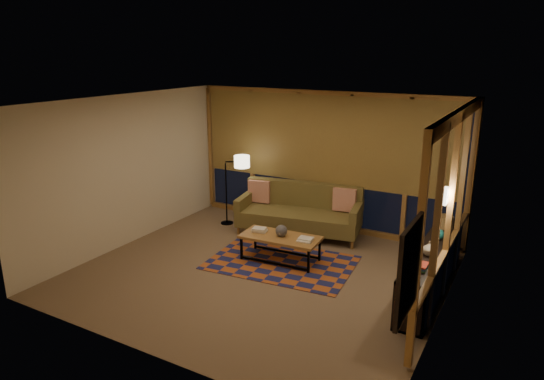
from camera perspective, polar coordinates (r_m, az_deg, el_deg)
The scene contains 21 objects.
floor at distance 7.86m, azimuth -1.38°, elevation -9.67°, with size 5.50×5.00×0.01m, color #7C664F.
ceiling at distance 7.12m, azimuth -1.53°, elevation 10.30°, with size 5.50×5.00×0.01m, color silver.
walls at distance 7.38m, azimuth -1.45°, elevation -0.19°, with size 5.51×5.01×2.70m.
window_wall_back at distance 9.48m, azimuth 6.08°, elevation 3.42°, with size 5.30×0.16×2.60m, color #AC813A, non-canonical shape.
window_wall_right at distance 7.06m, azimuth 20.27°, elevation -1.98°, with size 0.16×3.70×2.60m, color #AC813A, non-canonical shape.
wall_art at distance 4.76m, azimuth 15.69°, elevation -9.03°, with size 0.06×0.74×0.94m, color red, non-canonical shape.
wall_sconce at distance 6.87m, azimuth 19.73°, elevation -0.67°, with size 0.12×0.18×0.22m, color beige, non-canonical shape.
sofa at distance 9.26m, azimuth 3.21°, elevation -2.48°, with size 2.30×0.93×0.94m, color brown, non-canonical shape.
pillow_left at distance 9.68m, azimuth -1.47°, elevation -0.25°, with size 0.44×0.15×0.44m, color red, non-canonical shape.
pillow_right at distance 9.24m, azimuth 8.54°, elevation -1.27°, with size 0.43×0.14×0.43m, color red, non-canonical shape.
area_rug at distance 8.19m, azimuth 1.10°, elevation -8.52°, with size 2.35×1.57×0.01m, color #AD5421.
coffee_table at distance 8.19m, azimuth 1.00°, elevation -6.88°, with size 1.32×0.61×0.44m, color #AC813A, non-canonical shape.
book_stack_a at distance 8.28m, azimuth -1.49°, elevation -4.68°, with size 0.26×0.21×0.08m, color silver, non-canonical shape.
book_stack_b at distance 7.93m, azimuth 3.95°, elevation -5.81°, with size 0.25×0.19×0.05m, color silver, non-canonical shape.
ceramic_pot at distance 8.08m, azimuth 1.11°, elevation -4.78°, with size 0.20×0.20×0.20m, color black.
floor_lamp at distance 9.80m, azimuth -5.42°, elevation -0.00°, with size 0.47×0.31×1.42m, color black, non-canonical shape.
bookshelf at distance 7.57m, azimuth 18.28°, elevation -8.75°, with size 0.40×2.75×0.69m, color black, non-canonical shape.
basket at distance 8.24m, azimuth 19.67°, elevation -3.54°, with size 0.26×0.26×0.19m, color olive.
teal_bowl at distance 7.71m, azimuth 19.05°, elevation -4.95°, with size 0.16×0.16×0.16m, color #20807C.
vase at distance 7.09m, azimuth 18.04°, elevation -6.53°, with size 0.19×0.19×0.20m, color #C0B196.
shelf_book_stack at distance 6.66m, azimuth 17.08°, elevation -8.60°, with size 0.16×0.22×0.07m, color silver, non-canonical shape.
Camera 1 is at (3.63, -6.08, 3.42)m, focal length 32.00 mm.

